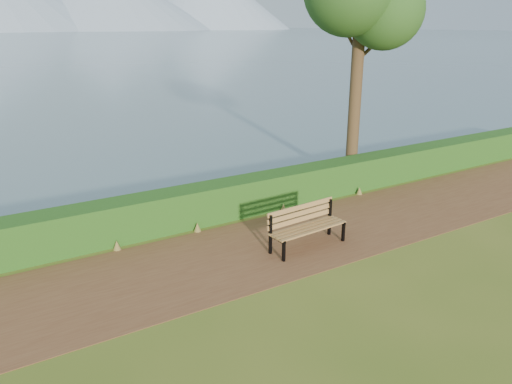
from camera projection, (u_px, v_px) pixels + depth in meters
ground at (277, 251)px, 11.79m from camera, size 140.00×140.00×0.00m
path at (270, 246)px, 12.03m from camera, size 40.00×3.40×0.01m
hedge at (224, 200)px, 13.73m from camera, size 32.00×0.85×1.00m
bench at (305, 224)px, 11.88m from camera, size 2.05×0.74×1.01m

